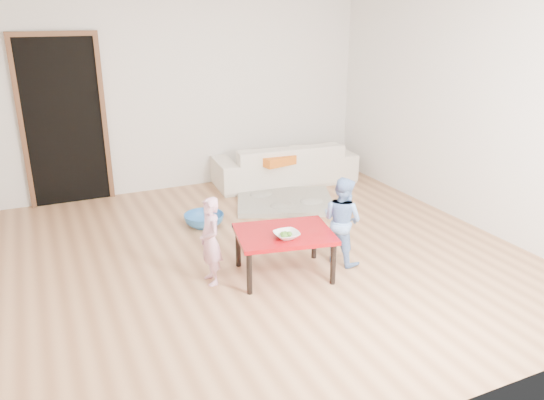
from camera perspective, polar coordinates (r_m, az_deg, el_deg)
floor at (r=5.42m, az=-0.89°, el=-5.82°), size 5.00×5.00×0.01m
back_wall at (r=7.32m, az=-9.03°, el=11.38°), size 5.00×0.02×2.60m
right_wall at (r=6.41m, az=20.26°, el=9.22°), size 0.02×5.00×2.60m
doorway at (r=7.09m, az=-21.48°, el=7.72°), size 1.02×0.08×2.11m
sofa at (r=7.55m, az=1.34°, el=4.01°), size 2.04×0.95×0.58m
cushion at (r=7.16m, az=0.28°, el=4.40°), size 0.51×0.48×0.12m
red_table at (r=4.93m, az=1.31°, el=-5.77°), size 0.97×0.80×0.43m
bowl at (r=4.71m, az=1.58°, el=-3.78°), size 0.22×0.22×0.05m
broccoli at (r=4.71m, az=1.58°, el=-3.78°), size 0.12×0.12×0.06m
child_pink at (r=4.75m, az=-6.65°, el=-4.42°), size 0.20×0.30×0.81m
child_blue at (r=5.14m, az=7.54°, el=-2.19°), size 0.46×0.51×0.87m
basin at (r=6.12m, az=-7.32°, el=-2.15°), size 0.46×0.46×0.14m
blanket at (r=6.79m, az=1.39°, el=-0.13°), size 1.48×1.37×0.06m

